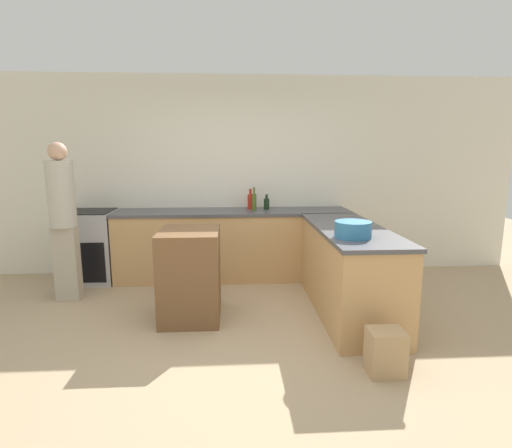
{
  "coord_description": "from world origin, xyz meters",
  "views": [
    {
      "loc": [
        -0.02,
        -3.28,
        1.7
      ],
      "look_at": [
        0.23,
        0.69,
        0.96
      ],
      "focal_mm": 28.0,
      "sensor_mm": 36.0,
      "label": 1
    }
  ],
  "objects_px": {
    "island_table": "(190,274)",
    "wine_bottle_dark": "(267,203)",
    "mixing_bowl": "(353,229)",
    "olive_oil_bottle": "(254,202)",
    "range_oven": "(92,246)",
    "hot_sauce_bottle": "(250,201)",
    "person_by_range": "(63,215)",
    "paper_bag": "(385,352)"
  },
  "relations": [
    {
      "from": "island_table",
      "to": "wine_bottle_dark",
      "type": "bearing_deg",
      "value": 56.97
    },
    {
      "from": "mixing_bowl",
      "to": "olive_oil_bottle",
      "type": "bearing_deg",
      "value": 115.53
    },
    {
      "from": "range_oven",
      "to": "wine_bottle_dark",
      "type": "relative_size",
      "value": 4.62
    },
    {
      "from": "hot_sauce_bottle",
      "to": "range_oven",
      "type": "bearing_deg",
      "value": -176.26
    },
    {
      "from": "island_table",
      "to": "hot_sauce_bottle",
      "type": "relative_size",
      "value": 3.37
    },
    {
      "from": "range_oven",
      "to": "person_by_range",
      "type": "height_order",
      "value": "person_by_range"
    },
    {
      "from": "hot_sauce_bottle",
      "to": "island_table",
      "type": "bearing_deg",
      "value": -115.43
    },
    {
      "from": "mixing_bowl",
      "to": "paper_bag",
      "type": "xyz_separation_m",
      "value": [
        0.07,
        -0.74,
        -0.81
      ]
    },
    {
      "from": "range_oven",
      "to": "hot_sauce_bottle",
      "type": "xyz_separation_m",
      "value": [
        2.1,
        0.14,
        0.56
      ]
    },
    {
      "from": "island_table",
      "to": "wine_bottle_dark",
      "type": "relative_size",
      "value": 4.56
    },
    {
      "from": "olive_oil_bottle",
      "to": "person_by_range",
      "type": "relative_size",
      "value": 0.17
    },
    {
      "from": "range_oven",
      "to": "paper_bag",
      "type": "distance_m",
      "value": 3.91
    },
    {
      "from": "range_oven",
      "to": "mixing_bowl",
      "type": "xyz_separation_m",
      "value": [
        2.95,
        -1.74,
        0.53
      ]
    },
    {
      "from": "island_table",
      "to": "paper_bag",
      "type": "bearing_deg",
      "value": -36.31
    },
    {
      "from": "mixing_bowl",
      "to": "person_by_range",
      "type": "height_order",
      "value": "person_by_range"
    },
    {
      "from": "range_oven",
      "to": "paper_bag",
      "type": "xyz_separation_m",
      "value": [
        3.01,
        -2.47,
        -0.29
      ]
    },
    {
      "from": "island_table",
      "to": "paper_bag",
      "type": "xyz_separation_m",
      "value": [
        1.59,
        -1.17,
        -0.28
      ]
    },
    {
      "from": "mixing_bowl",
      "to": "paper_bag",
      "type": "bearing_deg",
      "value": -84.91
    },
    {
      "from": "range_oven",
      "to": "olive_oil_bottle",
      "type": "height_order",
      "value": "olive_oil_bottle"
    },
    {
      "from": "island_table",
      "to": "hot_sauce_bottle",
      "type": "xyz_separation_m",
      "value": [
        0.68,
        1.44,
        0.57
      ]
    },
    {
      "from": "mixing_bowl",
      "to": "wine_bottle_dark",
      "type": "xyz_separation_m",
      "value": [
        -0.63,
        1.82,
        0.01
      ]
    },
    {
      "from": "hot_sauce_bottle",
      "to": "paper_bag",
      "type": "bearing_deg",
      "value": -70.77
    },
    {
      "from": "range_oven",
      "to": "island_table",
      "type": "relative_size",
      "value": 1.01
    },
    {
      "from": "range_oven",
      "to": "mixing_bowl",
      "type": "height_order",
      "value": "mixing_bowl"
    },
    {
      "from": "range_oven",
      "to": "hot_sauce_bottle",
      "type": "height_order",
      "value": "hot_sauce_bottle"
    },
    {
      "from": "olive_oil_bottle",
      "to": "wine_bottle_dark",
      "type": "height_order",
      "value": "olive_oil_bottle"
    },
    {
      "from": "island_table",
      "to": "range_oven",
      "type": "bearing_deg",
      "value": 137.51
    },
    {
      "from": "range_oven",
      "to": "olive_oil_bottle",
      "type": "distance_m",
      "value": 2.22
    },
    {
      "from": "range_oven",
      "to": "olive_oil_bottle",
      "type": "bearing_deg",
      "value": -1.3
    },
    {
      "from": "mixing_bowl",
      "to": "wine_bottle_dark",
      "type": "height_order",
      "value": "wine_bottle_dark"
    },
    {
      "from": "mixing_bowl",
      "to": "wine_bottle_dark",
      "type": "bearing_deg",
      "value": 109.14
    },
    {
      "from": "mixing_bowl",
      "to": "hot_sauce_bottle",
      "type": "height_order",
      "value": "hot_sauce_bottle"
    },
    {
      "from": "island_table",
      "to": "olive_oil_bottle",
      "type": "xyz_separation_m",
      "value": [
        0.72,
        1.25,
        0.58
      ]
    },
    {
      "from": "hot_sauce_bottle",
      "to": "mixing_bowl",
      "type": "bearing_deg",
      "value": -65.74
    },
    {
      "from": "olive_oil_bottle",
      "to": "paper_bag",
      "type": "distance_m",
      "value": 2.72
    },
    {
      "from": "range_oven",
      "to": "paper_bag",
      "type": "height_order",
      "value": "range_oven"
    },
    {
      "from": "person_by_range",
      "to": "paper_bag",
      "type": "distance_m",
      "value": 3.61
    },
    {
      "from": "person_by_range",
      "to": "paper_bag",
      "type": "bearing_deg",
      "value": -29.99
    },
    {
      "from": "hot_sauce_bottle",
      "to": "person_by_range",
      "type": "relative_size",
      "value": 0.15
    },
    {
      "from": "range_oven",
      "to": "person_by_range",
      "type": "relative_size",
      "value": 0.52
    },
    {
      "from": "olive_oil_bottle",
      "to": "wine_bottle_dark",
      "type": "relative_size",
      "value": 1.54
    },
    {
      "from": "hot_sauce_bottle",
      "to": "paper_bag",
      "type": "relative_size",
      "value": 0.77
    }
  ]
}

